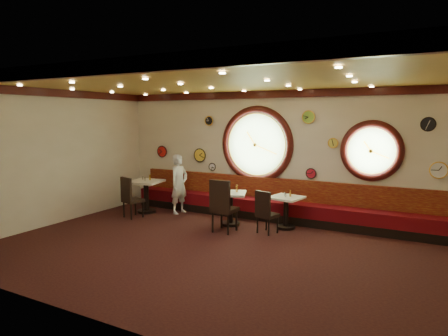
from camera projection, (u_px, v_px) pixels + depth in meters
floor at (221, 252)px, 7.58m from camera, size 9.00×6.00×0.00m
ceiling at (221, 81)px, 7.18m from camera, size 9.00×6.00×0.02m
wall_back at (279, 155)px, 9.99m from camera, size 9.00×0.02×3.20m
wall_front at (100, 197)px, 4.76m from camera, size 9.00×0.02×3.20m
wall_left at (56, 157)px, 9.51m from camera, size 0.02×6.00×3.20m
molding_back at (279, 94)px, 9.76m from camera, size 9.00×0.10×0.18m
molding_front at (98, 68)px, 4.62m from camera, size 9.00×0.10×0.18m
molding_left at (54, 93)px, 9.29m from camera, size 0.10×6.00×0.18m
banquette_base at (274, 216)px, 9.94m from camera, size 8.00×0.55×0.20m
banquette_seat at (274, 206)px, 9.91m from camera, size 8.00×0.55×0.30m
banquette_back at (277, 189)px, 10.05m from camera, size 8.00×0.10×0.55m
porthole_left_glass at (257, 145)px, 10.24m from camera, size 1.66×0.02×1.66m
porthole_left_frame at (257, 145)px, 10.23m from camera, size 1.98×0.18×1.98m
porthole_left_ring at (256, 145)px, 10.20m from camera, size 1.61×0.03×1.61m
porthole_right_glass at (371, 151)px, 8.93m from camera, size 1.10×0.02×1.10m
porthole_right_frame at (371, 151)px, 8.91m from camera, size 1.38×0.18×1.38m
porthole_right_ring at (371, 151)px, 8.89m from camera, size 1.09×0.03×1.09m
wall_clock_0 at (311, 173)px, 9.61m from camera, size 0.24×0.03×0.24m
wall_clock_1 at (439, 170)px, 8.30m from camera, size 0.34×0.03×0.34m
wall_clock_2 at (209, 121)px, 10.80m from camera, size 0.24×0.03×0.24m
wall_clock_3 at (428, 124)px, 8.30m from camera, size 0.28×0.03×0.28m
wall_clock_4 at (212, 167)px, 10.91m from camera, size 0.20×0.03×0.20m
wall_clock_5 at (200, 155)px, 11.06m from camera, size 0.36×0.03×0.36m
wall_clock_6 at (309, 117)px, 9.49m from camera, size 0.30×0.03×0.30m
wall_clock_7 at (333, 143)px, 9.28m from camera, size 0.22×0.03×0.22m
wall_clock_8 at (162, 152)px, 11.67m from camera, size 0.32×0.03×0.32m
table_a at (146, 192)px, 10.69m from camera, size 0.91×0.91×0.87m
table_b at (230, 204)px, 9.44m from camera, size 0.93×0.93×0.79m
table_c at (286, 208)px, 9.14m from camera, size 0.79×0.79×0.75m
chair_a at (130, 195)px, 10.07m from camera, size 0.54×0.54×0.65m
chair_b at (222, 203)px, 8.77m from camera, size 0.51×0.51×0.74m
chair_c at (265, 209)px, 8.70m from camera, size 0.50×0.50×0.59m
condiment_a_salt at (143, 178)px, 10.76m from camera, size 0.03×0.03×0.09m
condiment_b_salt at (229, 190)px, 9.41m from camera, size 0.03×0.03×0.09m
condiment_c_salt at (285, 194)px, 9.16m from camera, size 0.03×0.03×0.09m
condiment_a_pepper at (145, 179)px, 10.59m from camera, size 0.04×0.04×0.11m
condiment_b_pepper at (227, 191)px, 9.34m from camera, size 0.03×0.03×0.10m
condiment_c_pepper at (286, 195)px, 9.04m from camera, size 0.03×0.03×0.09m
condiment_a_bottle at (150, 177)px, 10.71m from camera, size 0.05×0.05×0.15m
condiment_b_bottle at (237, 188)px, 9.42m from camera, size 0.05×0.05×0.17m
condiment_c_bottle at (290, 194)px, 9.10m from camera, size 0.04×0.04×0.14m
waiter at (179, 184)px, 10.57m from camera, size 0.46×0.62×1.57m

